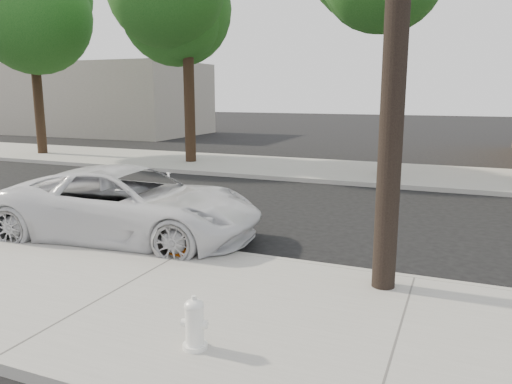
% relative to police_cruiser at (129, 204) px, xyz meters
% --- Properties ---
extents(ground, '(120.00, 120.00, 0.00)m').
position_rel_police_cruiser_xyz_m(ground, '(1.65, 1.79, -0.76)').
color(ground, black).
rests_on(ground, ground).
extents(near_sidewalk, '(90.00, 4.40, 0.15)m').
position_rel_police_cruiser_xyz_m(near_sidewalk, '(1.65, -2.51, -0.68)').
color(near_sidewalk, gray).
rests_on(near_sidewalk, ground).
extents(far_sidewalk, '(90.00, 5.00, 0.15)m').
position_rel_police_cruiser_xyz_m(far_sidewalk, '(1.65, 10.29, -0.68)').
color(far_sidewalk, gray).
rests_on(far_sidewalk, ground).
extents(curb_near, '(90.00, 0.12, 0.16)m').
position_rel_police_cruiser_xyz_m(curb_near, '(1.65, -0.31, -0.68)').
color(curb_near, '#9E9B93').
rests_on(curb_near, ground).
extents(building_far, '(14.00, 8.00, 5.00)m').
position_rel_police_cruiser_xyz_m(building_far, '(-18.35, 21.79, 1.74)').
color(building_far, gray).
rests_on(building_far, ground).
extents(tree_a, '(4.65, 4.50, 9.00)m').
position_rel_police_cruiser_xyz_m(tree_a, '(-12.14, 9.64, 5.77)').
color(tree_a, black).
rests_on(tree_a, far_sidewalk).
extents(tree_b, '(4.34, 4.20, 8.45)m').
position_rel_police_cruiser_xyz_m(tree_b, '(-4.16, 9.85, 5.39)').
color(tree_b, black).
rests_on(tree_b, far_sidewalk).
extents(police_cruiser, '(5.68, 3.07, 1.51)m').
position_rel_police_cruiser_xyz_m(police_cruiser, '(0.00, 0.00, 0.00)').
color(police_cruiser, silver).
rests_on(police_cruiser, ground).
extents(fire_hydrant, '(0.32, 0.28, 0.59)m').
position_rel_police_cruiser_xyz_m(fire_hydrant, '(3.57, -3.60, -0.32)').
color(fire_hydrant, white).
rests_on(fire_hydrant, near_sidewalk).
extents(traffic_cone, '(0.46, 0.46, 0.80)m').
position_rel_police_cruiser_xyz_m(traffic_cone, '(1.72, -0.71, -0.22)').
color(traffic_cone, orange).
rests_on(traffic_cone, near_sidewalk).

